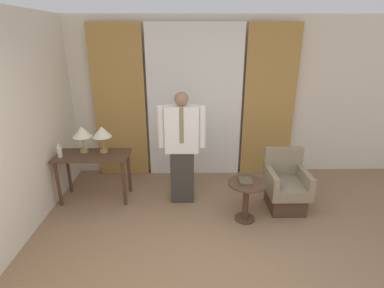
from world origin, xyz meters
TOP-DOWN VIEW (x-y plane):
  - wall_back at (0.00, 3.15)m, footprint 10.00×0.06m
  - curtain_sheer_center at (0.00, 3.02)m, footprint 1.59×0.06m
  - curtain_drape_left at (-1.27, 3.02)m, footprint 0.87×0.06m
  - curtain_drape_right at (1.27, 3.02)m, footprint 0.87×0.06m
  - desk at (-1.53, 2.13)m, footprint 1.07×0.53m
  - table_lamp_left at (-1.68, 2.23)m, footprint 0.29×0.29m
  - table_lamp_right at (-1.38, 2.23)m, footprint 0.29×0.29m
  - bottle_near_edge at (-1.96, 2.03)m, footprint 0.07×0.07m
  - person at (-0.20, 2.05)m, footprint 0.68×0.22m
  - armchair at (1.29, 1.84)m, footprint 0.55×0.62m
  - side_table at (0.66, 1.53)m, footprint 0.50×0.50m
  - book at (0.64, 1.55)m, footprint 0.17×0.21m

SIDE VIEW (x-z plane):
  - armchair at x=1.29m, z-range -0.10..0.74m
  - side_table at x=0.66m, z-range 0.10..0.66m
  - book at x=0.64m, z-range 0.56..0.59m
  - desk at x=-1.53m, z-range 0.24..0.97m
  - bottle_near_edge at x=-1.96m, z-range 0.71..0.92m
  - person at x=-0.20m, z-range 0.07..1.73m
  - table_lamp_left at x=-1.68m, z-range 0.84..1.24m
  - table_lamp_right at x=-1.38m, z-range 0.84..1.24m
  - curtain_sheer_center at x=0.00m, z-range 0.00..2.58m
  - curtain_drape_left at x=-1.27m, z-range 0.00..2.58m
  - curtain_drape_right at x=1.27m, z-range 0.00..2.58m
  - wall_back at x=0.00m, z-range 0.00..2.70m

